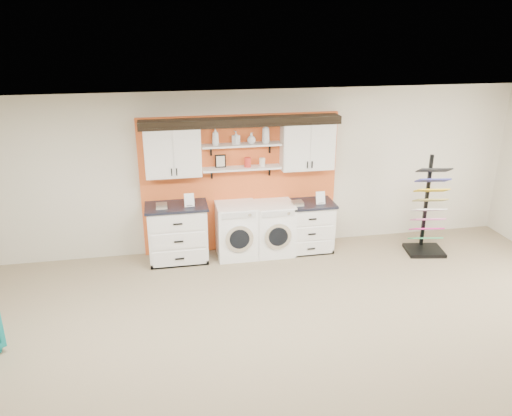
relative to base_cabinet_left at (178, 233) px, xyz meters
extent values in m
plane|color=#7F7156|center=(1.13, -3.64, -0.50)|extent=(10.00, 10.00, 0.00)
plane|color=white|center=(1.13, -3.64, 2.30)|extent=(10.00, 10.00, 0.00)
plane|color=beige|center=(1.13, 0.36, 0.90)|extent=(10.00, 0.00, 10.00)
cube|color=#DF5C26|center=(1.13, 0.32, 0.70)|extent=(3.40, 0.07, 2.40)
cube|color=silver|center=(0.00, 0.16, 1.38)|extent=(0.90, 0.34, 0.84)
cube|color=silver|center=(-0.22, -0.02, 1.38)|extent=(0.42, 0.01, 0.78)
cube|color=silver|center=(0.22, -0.02, 1.38)|extent=(0.42, 0.01, 0.78)
cube|color=silver|center=(2.26, 0.16, 1.38)|extent=(0.90, 0.34, 0.84)
cube|color=silver|center=(2.04, -0.02, 1.38)|extent=(0.42, 0.01, 0.78)
cube|color=silver|center=(2.48, -0.02, 1.38)|extent=(0.42, 0.01, 0.78)
cube|color=silver|center=(1.13, 0.16, 1.03)|extent=(1.32, 0.28, 0.03)
cube|color=silver|center=(1.13, 0.16, 1.43)|extent=(1.32, 0.28, 0.03)
cube|color=black|center=(1.13, 0.18, 1.83)|extent=(3.30, 0.40, 0.10)
cube|color=black|center=(1.13, -0.01, 1.77)|extent=(3.30, 0.04, 0.04)
cube|color=black|center=(0.78, 0.21, 1.15)|extent=(0.18, 0.02, 0.22)
cube|color=beige|center=(0.78, 0.20, 1.15)|extent=(0.14, 0.01, 0.18)
cylinder|color=red|center=(1.23, 0.16, 1.12)|extent=(0.11, 0.11, 0.16)
cylinder|color=silver|center=(1.48, 0.16, 1.11)|extent=(0.10, 0.10, 0.14)
cube|color=silver|center=(0.00, 0.01, -0.02)|extent=(0.96, 0.60, 0.96)
cube|color=black|center=(0.00, -0.26, -0.46)|extent=(0.96, 0.06, 0.07)
cube|color=black|center=(0.00, 0.01, 0.48)|extent=(1.03, 0.66, 0.04)
cube|color=silver|center=(0.00, -0.30, 0.29)|extent=(0.88, 0.02, 0.27)
cube|color=silver|center=(0.00, -0.30, -0.02)|extent=(0.88, 0.02, 0.27)
cube|color=silver|center=(0.00, -0.30, -0.33)|extent=(0.88, 0.02, 0.27)
cube|color=silver|center=(2.26, 0.01, -0.07)|extent=(0.86, 0.60, 0.86)
cube|color=black|center=(2.26, -0.26, -0.47)|extent=(0.86, 0.06, 0.07)
cube|color=black|center=(2.26, 0.01, 0.38)|extent=(0.91, 0.66, 0.04)
cube|color=silver|center=(2.26, -0.30, 0.20)|extent=(0.78, 0.02, 0.24)
cube|color=silver|center=(2.26, -0.30, -0.07)|extent=(0.78, 0.02, 0.24)
cube|color=silver|center=(2.26, -0.30, -0.35)|extent=(0.78, 0.02, 0.24)
cube|color=white|center=(1.00, 0.01, -0.03)|extent=(0.67, 0.66, 0.94)
cube|color=silver|center=(1.00, -0.33, 0.37)|extent=(0.57, 0.02, 0.10)
cylinder|color=silver|center=(1.00, -0.33, -0.04)|extent=(0.48, 0.05, 0.48)
cylinder|color=black|center=(1.00, -0.35, -0.04)|extent=(0.34, 0.03, 0.34)
cube|color=white|center=(1.66, 0.01, -0.04)|extent=(0.66, 0.66, 0.92)
cube|color=silver|center=(1.66, -0.33, 0.35)|extent=(0.56, 0.02, 0.10)
cylinder|color=silver|center=(1.66, -0.33, -0.05)|extent=(0.46, 0.05, 0.46)
cylinder|color=black|center=(1.66, -0.35, -0.05)|extent=(0.33, 0.03, 0.33)
cube|color=black|center=(4.28, -0.52, -0.47)|extent=(0.71, 0.62, 0.06)
cube|color=black|center=(4.32, -0.33, 0.39)|extent=(0.06, 0.06, 1.68)
cube|color=#2A9A5B|center=(4.29, -0.50, -0.24)|extent=(0.57, 0.38, 0.15)
cube|color=#E01A8A|center=(4.29, -0.50, -0.06)|extent=(0.57, 0.38, 0.15)
cube|color=#C6589A|center=(4.29, -0.50, 0.12)|extent=(0.57, 0.38, 0.15)
cube|color=white|center=(4.29, -0.50, 0.30)|extent=(0.57, 0.38, 0.15)
cube|color=olive|center=(4.29, -0.50, 0.47)|extent=(0.57, 0.38, 0.15)
cube|color=yellow|center=(4.29, -0.50, 0.65)|extent=(0.57, 0.38, 0.15)
cube|color=#2C2E9B|center=(4.29, -0.50, 0.83)|extent=(0.57, 0.38, 0.15)
cube|color=black|center=(4.29, -0.50, 1.01)|extent=(0.57, 0.38, 0.15)
imported|color=silver|center=(0.70, 0.16, 1.59)|extent=(0.15, 0.15, 0.29)
imported|color=silver|center=(1.04, 0.16, 1.55)|extent=(0.14, 0.14, 0.22)
imported|color=silver|center=(1.29, 0.16, 1.53)|extent=(0.14, 0.14, 0.18)
imported|color=silver|center=(1.54, 0.16, 1.62)|extent=(0.17, 0.16, 0.34)
camera|label=1|loc=(-0.16, -7.82, 3.35)|focal=35.00mm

